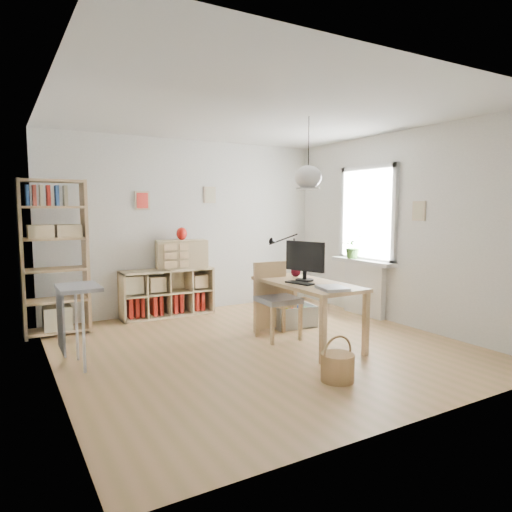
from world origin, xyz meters
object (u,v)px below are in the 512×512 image
desk (307,290)px  storage_chest (291,311)px  cube_shelf (165,296)px  drawer_chest (182,254)px  chair (276,295)px  monitor (305,259)px  tall_bookshelf (54,251)px

desk → storage_chest: 0.96m
cube_shelf → drawer_chest: (0.26, -0.04, 0.64)m
cube_shelf → drawer_chest: size_ratio=1.85×
chair → storage_chest: bearing=39.7°
desk → drawer_chest: bearing=109.3°
desk → monitor: bearing=68.9°
desk → tall_bookshelf: bearing=143.0°
tall_bookshelf → chair: bearing=-33.0°
desk → storage_chest: (0.32, 0.79, -0.46)m
cube_shelf → monitor: monitor is taller
tall_bookshelf → monitor: (2.63, -1.85, -0.07)m
chair → drawer_chest: (-0.57, 1.80, 0.39)m
storage_chest → cube_shelf: bearing=140.0°
desk → tall_bookshelf: 3.27m
desk → cube_shelf: (-1.02, 2.23, -0.36)m
chair → monitor: (0.23, -0.29, 0.48)m
drawer_chest → tall_bookshelf: bearing=-162.4°
tall_bookshelf → drawer_chest: bearing=7.5°
tall_bookshelf → drawer_chest: (1.82, 0.24, -0.15)m
storage_chest → drawer_chest: drawer_chest is taller
chair → storage_chest: 0.73m
cube_shelf → storage_chest: (1.34, -1.44, -0.10)m
desk → chair: bearing=116.2°
tall_bookshelf → cube_shelf: bearing=10.2°
chair → drawer_chest: drawer_chest is taller
cube_shelf → tall_bookshelf: tall_bookshelf is taller
tall_bookshelf → storage_chest: size_ratio=2.78×
storage_chest → monitor: (-0.28, -0.68, 0.82)m
cube_shelf → tall_bookshelf: 1.77m
cube_shelf → storage_chest: bearing=-47.2°
cube_shelf → drawer_chest: bearing=-9.1°
drawer_chest → cube_shelf: bearing=-179.1°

